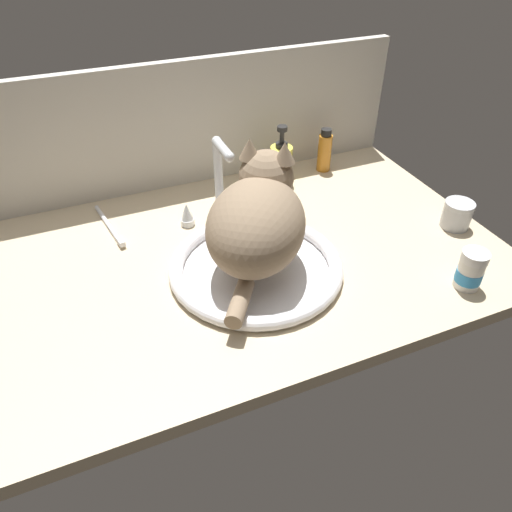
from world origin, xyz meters
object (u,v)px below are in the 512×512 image
Objects in this scene: pill_bottle at (470,271)px; toothbrush at (110,227)px; sink_basin at (256,267)px; cat at (258,217)px; metal_jar at (457,214)px; soap_pump_bottle at (281,164)px; amber_bottle at (325,151)px; faucet at (220,189)px.

pill_bottle is 77.34cm from toothbrush.
cat is at bearing 55.67° from sink_basin.
metal_jar is at bearing -2.96° from sink_basin.
soap_pump_bottle is 0.83× the size of toothbrush.
amber_bottle reaches higher than metal_jar.
pill_bottle is at bearing -37.38° from toothbrush.
sink_basin is 36.74cm from toothbrush.
pill_bottle reaches higher than toothbrush.
pill_bottle is 21.22cm from metal_jar.
pill_bottle is (36.44, -40.89, -4.30)cm from faucet.
sink_basin is at bearing -47.18° from toothbrush.
soap_pump_bottle is (-16.41, 51.21, 1.74)cm from pill_bottle.
toothbrush is at bearing -173.80° from amber_bottle.
amber_bottle is at bearing 8.62° from soap_pump_bottle.
sink_basin is 41.63cm from pill_bottle.
cat is 35.66cm from soap_pump_bottle.
pill_bottle is at bearing -72.23° from soap_pump_bottle.
soap_pump_bottle reaches higher than amber_bottle.
metal_jar is (48.49, -2.51, 1.91)cm from sink_basin.
amber_bottle is 53.40cm from pill_bottle.
soap_pump_bottle reaches higher than sink_basin.
faucet reaches higher than amber_bottle.
metal_jar is (28.46, -33.75, -2.38)cm from soap_pump_bottle.
toothbrush is at bearing 166.44° from faucet.
pill_bottle is (36.44, -19.97, 2.55)cm from sink_basin.
soap_pump_bottle is at bearing 27.26° from faucet.
sink_basin is at bearing -124.33° from cat.
amber_bottle is at bearing 20.12° from faucet.
sink_basin reaches higher than toothbrush.
cat reaches higher than amber_bottle.
cat is at bearing -122.57° from soap_pump_bottle.
metal_jar is at bearing -67.87° from amber_bottle.
sink_basin is 1.08× the size of cat.
metal_jar is (47.34, -4.18, -8.77)cm from cat.
sink_basin is 48.59cm from metal_jar.
pill_bottle reaches higher than metal_jar.
toothbrush is at bearing 158.15° from metal_jar.
pill_bottle is 0.43× the size of toothbrush.
amber_bottle reaches higher than toothbrush.
sink_basin is 2.25× the size of soap_pump_bottle.
cat is 2.77× the size of amber_bottle.
toothbrush is (-73.46, 29.45, -2.56)cm from metal_jar.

